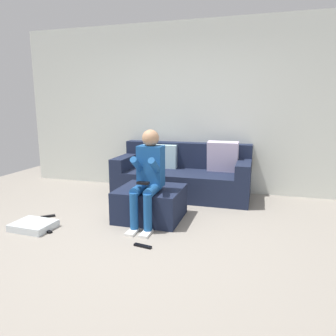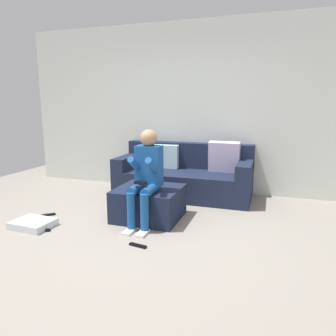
{
  "view_description": "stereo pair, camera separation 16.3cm",
  "coord_description": "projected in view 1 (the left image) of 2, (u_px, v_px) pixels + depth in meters",
  "views": [
    {
      "loc": [
        1.22,
        -2.82,
        1.42
      ],
      "look_at": [
        0.02,
        1.33,
        0.55
      ],
      "focal_mm": 33.58,
      "sensor_mm": 36.0,
      "label": 1
    },
    {
      "loc": [
        1.38,
        -2.77,
        1.42
      ],
      "look_at": [
        0.02,
        1.33,
        0.55
      ],
      "focal_mm": 33.58,
      "sensor_mm": 36.0,
      "label": 2
    }
  ],
  "objects": [
    {
      "name": "wall_back",
      "position": [
        184.0,
        108.0,
        5.24
      ],
      "size": [
        5.8,
        0.1,
        2.74
      ],
      "primitive_type": "cube",
      "color": "silver",
      "rests_on": "ground_plane"
    },
    {
      "name": "storage_bin",
      "position": [
        34.0,
        226.0,
        3.66
      ],
      "size": [
        0.47,
        0.38,
        0.08
      ],
      "primitive_type": "cube",
      "rotation": [
        0.0,
        0.0,
        -0.05
      ],
      "color": "silver",
      "rests_on": "ground_plane"
    },
    {
      "name": "remote_by_storage_bin",
      "position": [
        47.0,
        231.0,
        3.59
      ],
      "size": [
        0.16,
        0.1,
        0.02
      ],
      "primitive_type": "cube",
      "rotation": [
        0.0,
        0.0,
        -0.36
      ],
      "color": "black",
      "rests_on": "ground_plane"
    },
    {
      "name": "ottoman",
      "position": [
        150.0,
        203.0,
        3.98
      ],
      "size": [
        0.79,
        0.74,
        0.4
      ],
      "primitive_type": "cube",
      "color": "#192138",
      "rests_on": "ground_plane"
    },
    {
      "name": "ground_plane",
      "position": [
        131.0,
        244.0,
        3.27
      ],
      "size": [
        7.54,
        7.54,
        0.0
      ],
      "primitive_type": "plane",
      "color": "gray"
    },
    {
      "name": "remote_under_side_table",
      "position": [
        48.0,
        216.0,
        4.06
      ],
      "size": [
        0.16,
        0.15,
        0.02
      ],
      "primitive_type": "cube",
      "rotation": [
        0.0,
        0.0,
        0.73
      ],
      "color": "black",
      "rests_on": "ground_plane"
    },
    {
      "name": "remote_near_ottoman",
      "position": [
        143.0,
        246.0,
        3.2
      ],
      "size": [
        0.2,
        0.07,
        0.02
      ],
      "primitive_type": "cube",
      "rotation": [
        0.0,
        0.0,
        -0.17
      ],
      "color": "black",
      "rests_on": "ground_plane"
    },
    {
      "name": "person_seated",
      "position": [
        148.0,
        173.0,
        3.71
      ],
      "size": [
        0.3,
        0.63,
        1.14
      ],
      "color": "#194C8C",
      "rests_on": "ground_plane"
    },
    {
      "name": "couch_sectional",
      "position": [
        184.0,
        175.0,
        5.01
      ],
      "size": [
        2.09,
        0.89,
        0.88
      ],
      "color": "#192138",
      "rests_on": "ground_plane"
    }
  ]
}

